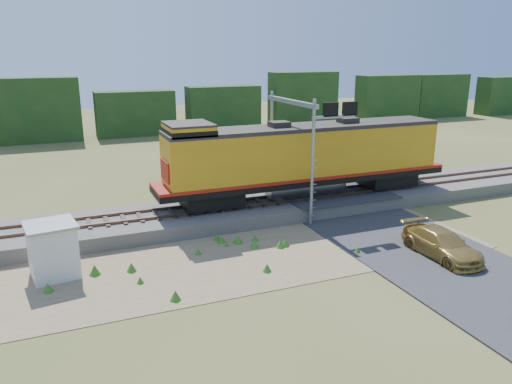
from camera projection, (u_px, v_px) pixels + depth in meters
name	position (u px, v px, depth m)	size (l,w,h in m)	color
ground	(273.00, 255.00, 24.54)	(140.00, 140.00, 0.00)	#475123
ballast	(231.00, 212.00, 29.76)	(70.00, 5.00, 0.80)	slate
rails	(231.00, 204.00, 29.63)	(70.00, 1.54, 0.16)	brown
dirt_shoulder	(231.00, 257.00, 24.25)	(26.00, 8.00, 0.03)	#8C7754
road	(382.00, 230.00, 27.74)	(7.00, 66.00, 0.86)	#38383A
tree_line_north	(138.00, 110.00, 57.48)	(130.00, 3.00, 6.50)	#1A3D16
weed_clumps	(204.00, 265.00, 23.34)	(15.00, 6.20, 0.56)	#386F1F
locomotive	(303.00, 157.00, 30.67)	(19.00, 2.90, 4.90)	black
shed	(53.00, 250.00, 21.91)	(2.37, 2.37, 2.48)	silver
signal_gantry	(302.00, 126.00, 29.35)	(2.85, 6.20, 7.19)	gray
car	(442.00, 244.00, 24.16)	(1.86, 4.56, 1.32)	#AC8C40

